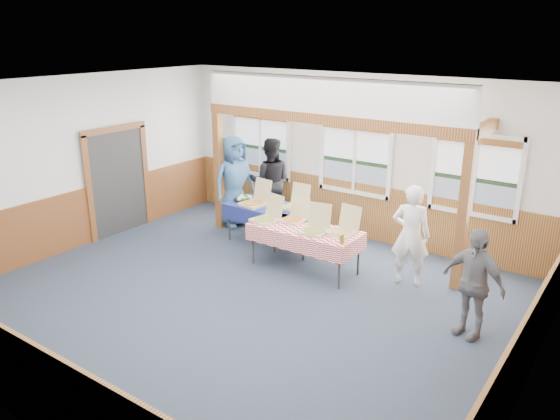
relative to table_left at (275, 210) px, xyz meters
The scene contains 31 objects.
floor 2.44m from the table_left, 65.57° to the right, with size 8.00×8.00×0.00m, color #293142.
ceiling 3.42m from the table_left, 65.57° to the right, with size 8.00×8.00×0.00m, color white.
wall_back 1.90m from the table_left, 54.72° to the left, with size 8.00×8.00×0.00m, color silver.
wall_front 5.78m from the table_left, 80.24° to the right, with size 8.00×8.00×0.00m, color silver.
wall_left 3.81m from the table_left, 144.89° to the right, with size 8.00×8.00×0.00m, color silver.
wall_right 5.48m from the table_left, 23.22° to the right, with size 8.00×8.00×0.00m, color silver.
wainscot_back 1.66m from the table_left, 54.22° to the left, with size 7.98×0.05×1.10m, color brown.
wainscot_front 5.69m from the table_left, 80.20° to the right, with size 7.98×0.05×1.10m, color brown.
wainscot_left 3.69m from the table_left, 144.67° to the right, with size 0.05×6.98×1.10m, color brown.
wainscot_right 5.39m from the table_left, 23.33° to the right, with size 0.05×6.98×1.10m, color brown.
cased_opening 3.25m from the table_left, 157.63° to the right, with size 0.06×1.30×2.10m, color #2D2D2D.
window_left 2.12m from the table_left, 135.13° to the left, with size 1.56×0.10×1.46m.
window_mid 1.91m from the table_left, 53.86° to the left, with size 1.56×0.10×1.46m.
window_right 3.66m from the table_left, 22.08° to the left, with size 1.56×0.10×1.46m.
post_left 1.62m from the table_left, behind, with size 0.15×0.15×2.40m, color #642D16.
post_right 3.51m from the table_left, ahead, with size 0.15×0.15×2.40m, color #642D16.
cross_beam 2.04m from the table_left, ahead, with size 5.15×0.18×0.18m, color #642D16.
table_left is the anchor object (origin of this frame).
table_right 1.26m from the table_left, 30.07° to the right, with size 1.99×1.03×0.76m.
pizza_box_a 0.43m from the table_left, 164.82° to the right, with size 0.50×0.58×0.47m.
pizza_box_b 0.40m from the table_left, 24.90° to the left, with size 0.40×0.49×0.43m.
pizza_box_c 0.82m from the table_left, 64.54° to the right, with size 0.50×0.57×0.44m.
pizza_box_d 0.87m from the table_left, 30.69° to the right, with size 0.38×0.46×0.40m.
pizza_box_e 1.51m from the table_left, 27.99° to the right, with size 0.48×0.56×0.44m.
pizza_box_f 1.81m from the table_left, 15.63° to the right, with size 0.45×0.53×0.44m.
veggie_tray 0.75m from the table_left, behind, with size 0.41×0.41×0.09m.
drink_glass 2.13m from the table_left, 24.42° to the right, with size 0.07×0.07×0.15m, color #8D5F17.
woman_white 2.77m from the table_left, ahead, with size 0.61×0.40×1.67m, color white.
woman_black 1.29m from the table_left, 130.24° to the left, with size 0.90×0.70×1.84m, color black.
man_blue 1.44m from the table_left, 162.16° to the left, with size 0.94×0.61×1.92m, color #38618C.
person_grey 4.22m from the table_left, 15.55° to the right, with size 0.90×0.37×1.53m, color slate.
Camera 1 is at (4.80, -5.82, 3.96)m, focal length 35.00 mm.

